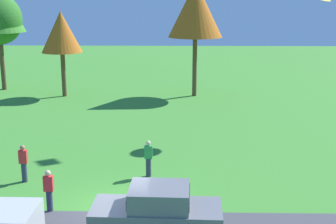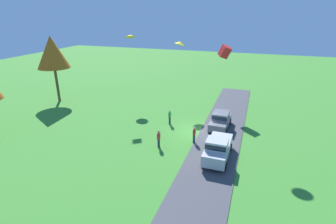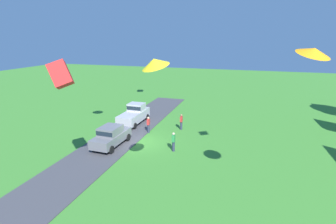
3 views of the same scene
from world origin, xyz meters
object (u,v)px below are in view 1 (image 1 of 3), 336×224
car_sedan_far_end (158,211)px  person_on_lawn (148,158)px  person_watching_sky (24,163)px  person_beside_suv (49,191)px  tree_far_right (61,32)px  tree_right_of_center (195,10)px

car_sedan_far_end → person_on_lawn: size_ratio=2.61×
person_watching_sky → person_beside_suv: size_ratio=1.00×
person_beside_suv → tree_far_right: size_ratio=0.25×
car_sedan_far_end → person_on_lawn: bearing=96.7°
car_sedan_far_end → tree_far_right: bearing=110.6°
car_sedan_far_end → tree_right_of_center: tree_right_of_center is taller
person_beside_suv → tree_far_right: tree_far_right is taller
person_on_lawn → person_beside_suv: bearing=-133.8°
person_watching_sky → person_beside_suv: same height
person_beside_suv → tree_right_of_center: tree_right_of_center is taller
car_sedan_far_end → person_beside_suv: 4.65m
car_sedan_far_end → tree_far_right: tree_far_right is taller
tree_right_of_center → person_beside_suv: bearing=-106.3°
person_beside_suv → person_on_lawn: same height
person_on_lawn → tree_far_right: 19.61m
car_sedan_far_end → person_watching_sky: bearing=141.5°
tree_far_right → car_sedan_far_end: bearing=-69.4°
car_sedan_far_end → person_beside_suv: (-4.23, 1.93, -0.16)m
person_watching_sky → tree_right_of_center: (8.20, 18.51, 6.07)m
tree_right_of_center → tree_far_right: bearing=-177.9°
person_on_lawn → tree_right_of_center: bearing=81.4°
tree_right_of_center → car_sedan_far_end: bearing=-95.0°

